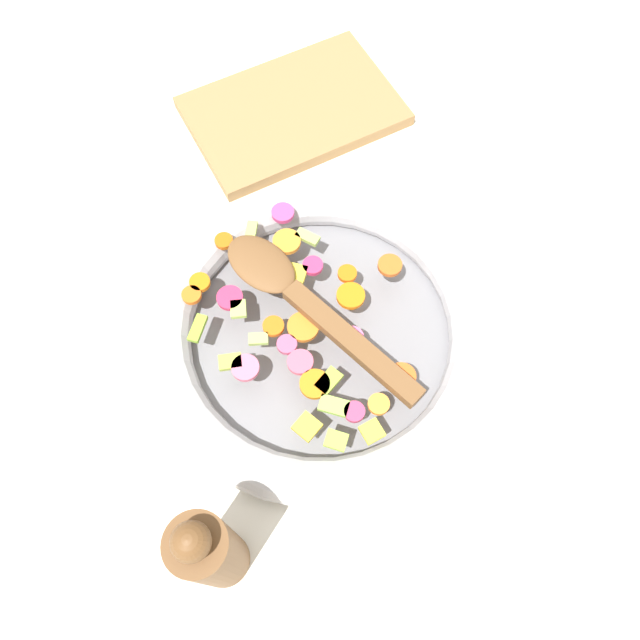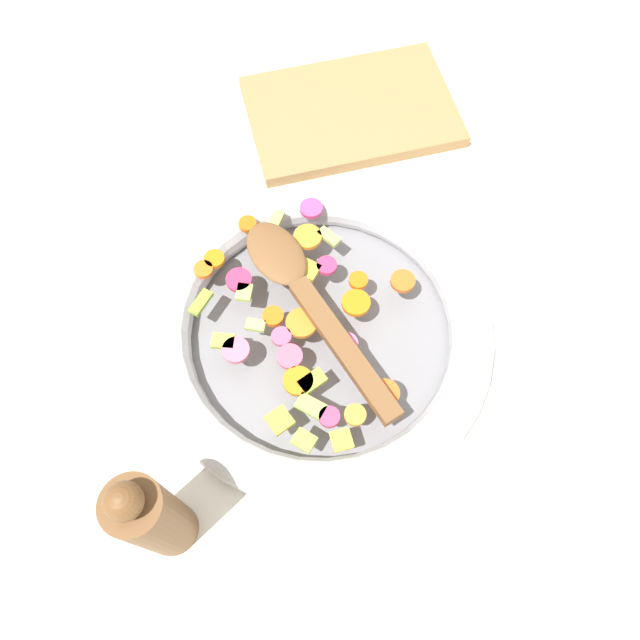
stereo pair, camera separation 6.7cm
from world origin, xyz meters
name	(u,v)px [view 1 (the left image)]	position (x,y,z in m)	size (l,w,h in m)	color
ground_plane	(320,338)	(0.00, 0.00, 0.00)	(4.00, 4.00, 0.00)	silver
skillet	(320,331)	(0.00, 0.00, 0.02)	(0.39, 0.39, 0.05)	slate
chopped_vegetables	(301,323)	(0.02, 0.00, 0.05)	(0.26, 0.30, 0.01)	orange
wooden_spoon	(300,297)	(0.01, -0.03, 0.06)	(0.12, 0.27, 0.01)	brown
pepper_mill	(210,552)	(0.20, 0.17, 0.09)	(0.05, 0.05, 0.19)	brown
cutting_board	(293,111)	(-0.12, -0.31, 0.01)	(0.28, 0.18, 0.02)	#9E7547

